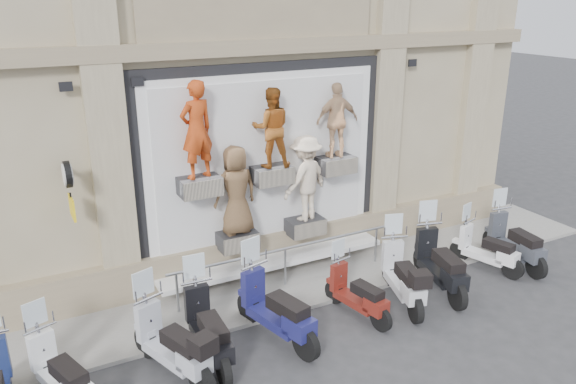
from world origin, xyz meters
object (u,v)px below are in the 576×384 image
at_px(scooter_e, 276,296).
at_px(scooter_h, 441,252).
at_px(scooter_c, 170,331).
at_px(guard_rail, 285,268).
at_px(scooter_i, 488,240).
at_px(scooter_b, 59,361).
at_px(scooter_d, 207,316).
at_px(scooter_j, 516,231).
at_px(scooter_g, 403,265).
at_px(scooter_f, 358,283).
at_px(clock_sign_bracket, 69,182).

bearing_deg(scooter_e, scooter_h, -13.35).
relative_size(scooter_c, scooter_e, 0.95).
xyz_separation_m(guard_rail, scooter_i, (4.34, -1.33, 0.24)).
distance_m(scooter_e, scooter_h, 3.77).
height_order(scooter_b, scooter_d, scooter_d).
distance_m(scooter_h, scooter_j, 2.32).
bearing_deg(scooter_d, scooter_c, -165.54).
height_order(guard_rail, scooter_j, scooter_j).
xyz_separation_m(scooter_e, scooter_j, (6.09, 0.13, -0.06)).
distance_m(scooter_g, scooter_i, 2.58).
height_order(scooter_g, scooter_j, scooter_g).
xyz_separation_m(scooter_i, scooter_j, (0.74, -0.11, 0.10)).
xyz_separation_m(guard_rail, scooter_d, (-2.25, -1.55, 0.36)).
height_order(scooter_c, scooter_h, scooter_h).
distance_m(scooter_b, scooter_i, 8.90).
bearing_deg(scooter_b, scooter_c, -22.96).
xyz_separation_m(scooter_d, scooter_j, (7.33, 0.11, -0.02)).
relative_size(scooter_f, scooter_g, 0.85).
relative_size(scooter_d, scooter_g, 1.01).
bearing_deg(scooter_i, scooter_e, 166.41).
distance_m(clock_sign_bracket, scooter_b, 2.97).
distance_m(scooter_d, scooter_i, 6.60).
height_order(scooter_e, scooter_g, scooter_e).
distance_m(scooter_b, scooter_j, 9.64).
height_order(scooter_f, scooter_g, scooter_g).
height_order(scooter_d, scooter_h, scooter_h).
height_order(scooter_h, scooter_j, scooter_h).
xyz_separation_m(scooter_d, scooter_f, (2.95, -0.05, -0.13)).
relative_size(scooter_c, scooter_h, 0.95).
bearing_deg(scooter_g, guard_rail, 156.17).
bearing_deg(scooter_c, scooter_j, -17.51).
bearing_deg(scooter_d, scooter_i, 4.56).
height_order(scooter_h, scooter_i, scooter_h).
relative_size(scooter_e, scooter_i, 1.22).
height_order(scooter_d, scooter_g, scooter_d).
bearing_deg(scooter_h, scooter_g, -163.38).
bearing_deg(scooter_g, scooter_i, 23.67).
bearing_deg(scooter_d, scooter_b, -176.44).
xyz_separation_m(guard_rail, scooter_e, (-1.00, -1.57, 0.40)).
bearing_deg(scooter_f, clock_sign_bracket, 145.47).
xyz_separation_m(scooter_e, scooter_f, (1.70, -0.03, -0.17)).
relative_size(guard_rail, scooter_f, 2.96).
bearing_deg(scooter_e, scooter_f, -14.65).
bearing_deg(scooter_e, scooter_c, 169.92).
xyz_separation_m(clock_sign_bracket, scooter_i, (8.24, -1.80, -2.10)).
distance_m(scooter_f, scooter_i, 3.65).
bearing_deg(scooter_c, scooter_e, -15.75).
xyz_separation_m(scooter_e, scooter_h, (3.77, 0.02, 0.00)).
bearing_deg(scooter_d, scooter_h, 2.64).
bearing_deg(scooter_c, clock_sign_bracket, 95.22).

